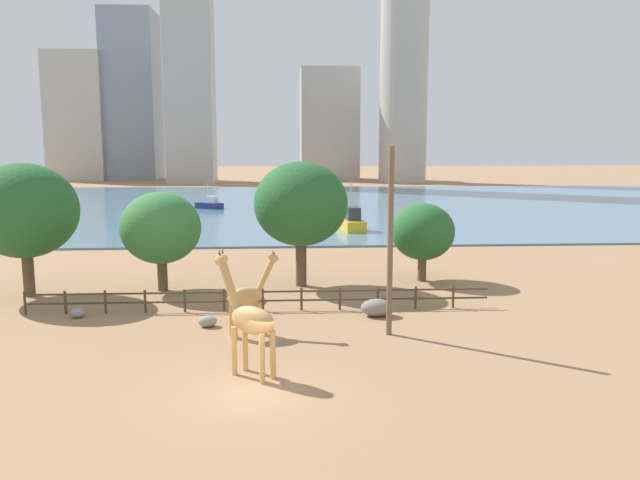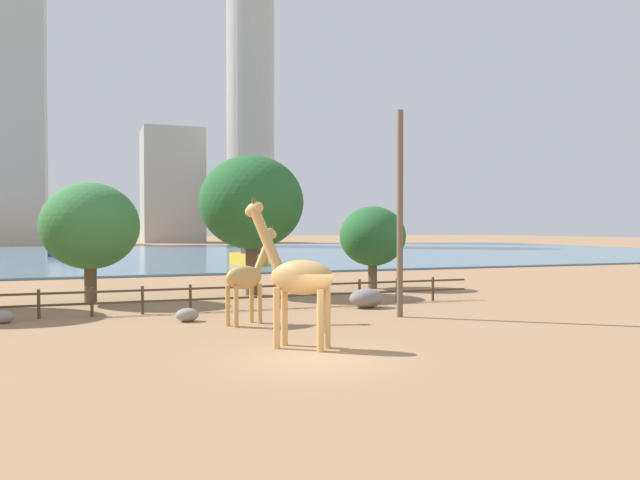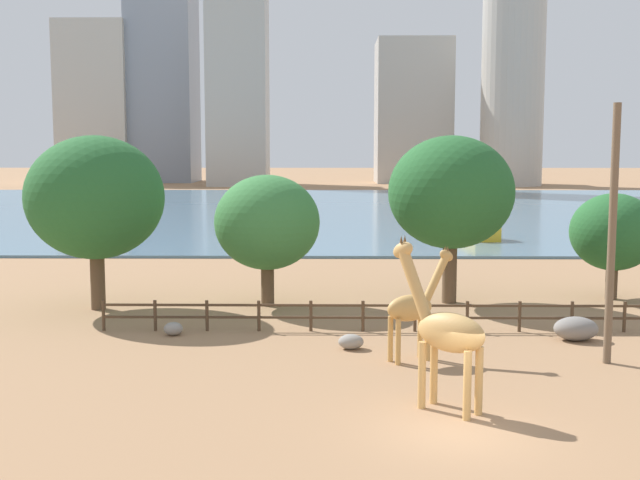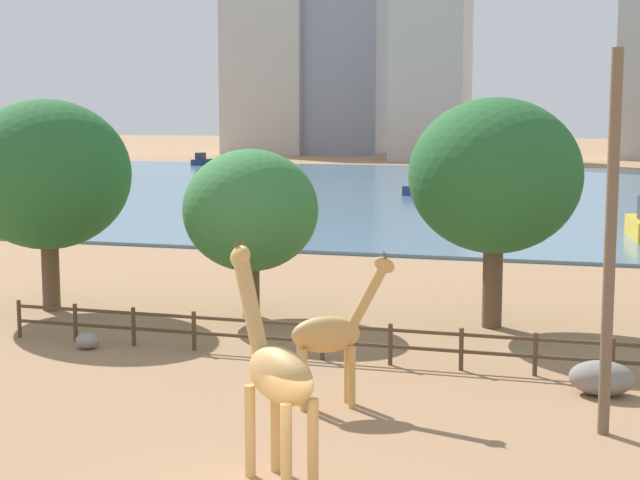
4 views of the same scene
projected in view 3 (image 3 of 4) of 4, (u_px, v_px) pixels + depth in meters
ground_plane at (357, 208)px, 101.20m from camera, size 400.00×400.00×0.00m
harbor_water at (358, 209)px, 98.21m from camera, size 180.00×86.00×0.20m
giraffe_tall at (445, 331)px, 23.33m from camera, size 2.88×2.65×5.06m
giraffe_companion at (414, 307)px, 28.86m from camera, size 2.75×1.78×4.13m
utility_pole at (612, 235)px, 28.20m from camera, size 0.28×0.28×9.24m
boulder_near_fence at (351, 342)px, 30.69m from camera, size 0.97×0.77×0.58m
boulder_by_pole at (173, 329)px, 32.94m from camera, size 0.78×0.73×0.55m
boulder_small at (576, 329)px, 32.04m from camera, size 1.77×1.28×0.96m
enclosure_fence at (402, 314)px, 33.57m from camera, size 26.12×0.14×1.30m
tree_left_large at (95, 198)px, 37.68m from camera, size 6.47×6.47×8.26m
tree_center_broad at (614, 232)px, 40.45m from camera, size 4.34×4.34×5.40m
tree_right_tall at (267, 223)px, 38.71m from camera, size 5.11×5.11×6.39m
tree_left_small at (451, 193)px, 39.26m from camera, size 6.17×6.17×8.28m
boat_ferry at (54, 188)px, 134.43m from camera, size 2.02×4.18×1.77m
boat_sailboat at (277, 208)px, 91.05m from camera, size 4.39×3.56×3.81m
boat_tug at (478, 228)px, 66.00m from camera, size 2.77×6.02×5.23m
skyline_tower_needle at (163, 77)px, 176.34m from camera, size 13.93×14.63×46.05m
skyline_block_central at (413, 112)px, 174.00m from camera, size 15.90×15.53×30.54m
skyline_block_left at (96, 103)px, 174.38m from camera, size 15.19×12.16×34.51m
skyline_block_right at (514, 19)px, 157.46m from camera, size 12.34×12.34×65.37m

